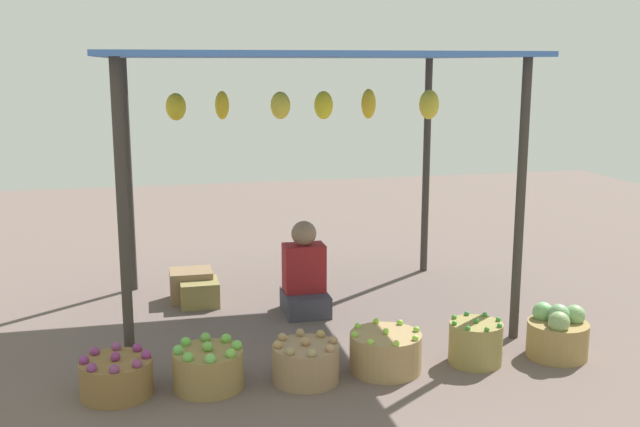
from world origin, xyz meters
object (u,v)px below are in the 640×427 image
(vendor_person, at_px, (305,278))
(wooden_crate_stacked_rear, at_px, (191,285))
(basket_purple_onions, at_px, (116,377))
(basket_green_apples, at_px, (208,368))
(basket_cabbages, at_px, (558,334))
(basket_green_chilies, at_px, (476,343))
(basket_potatoes, at_px, (306,362))
(wooden_crate_near_vendor, at_px, (199,293))
(basket_limes, at_px, (385,352))

(vendor_person, bearing_deg, wooden_crate_stacked_rear, 148.97)
(basket_purple_onions, height_order, basket_green_apples, basket_green_apples)
(basket_cabbages, distance_m, wooden_crate_stacked_rear, 3.12)
(basket_green_apples, xyz_separation_m, basket_green_chilies, (1.85, -0.02, 0.02))
(basket_purple_onions, bearing_deg, wooden_crate_stacked_rear, 72.58)
(basket_purple_onions, relative_size, basket_potatoes, 1.03)
(basket_purple_onions, bearing_deg, wooden_crate_near_vendor, 69.33)
(basket_purple_onions, distance_m, basket_limes, 1.78)
(basket_purple_onions, height_order, basket_green_chilies, basket_green_chilies)
(basket_green_chilies, height_order, wooden_crate_stacked_rear, basket_green_chilies)
(basket_green_apples, bearing_deg, basket_cabbages, -0.98)
(basket_purple_onions, height_order, basket_limes, basket_limes)
(wooden_crate_stacked_rear, bearing_deg, basket_cabbages, -37.75)
(basket_green_apples, xyz_separation_m, basket_potatoes, (0.63, -0.04, -0.00))
(basket_green_chilies, distance_m, wooden_crate_near_vendor, 2.49)
(vendor_person, xyz_separation_m, basket_cabbages, (1.56, -1.36, -0.13))
(basket_limes, bearing_deg, basket_potatoes, -175.86)
(basket_purple_onions, distance_m, basket_green_apples, 0.58)
(vendor_person, xyz_separation_m, basket_potatoes, (-0.28, -1.36, -0.17))
(basket_green_chilies, bearing_deg, wooden_crate_near_vendor, 135.84)
(basket_limes, xyz_separation_m, basket_green_chilies, (0.65, -0.02, 0.02))
(basket_cabbages, xyz_separation_m, wooden_crate_stacked_rear, (-2.47, 1.91, -0.03))
(basket_limes, height_order, basket_cabbages, basket_cabbages)
(basket_purple_onions, bearing_deg, basket_limes, -0.66)
(basket_green_chilies, bearing_deg, basket_green_apples, 179.39)
(wooden_crate_stacked_rear, bearing_deg, basket_potatoes, -71.74)
(basket_purple_onions, height_order, wooden_crate_near_vendor, basket_purple_onions)
(basket_purple_onions, distance_m, basket_cabbages, 3.05)
(basket_green_chilies, relative_size, wooden_crate_near_vendor, 1.11)
(basket_green_apples, height_order, basket_limes, basket_green_apples)
(basket_potatoes, height_order, wooden_crate_near_vendor, basket_potatoes)
(basket_green_apples, height_order, wooden_crate_near_vendor, basket_green_apples)
(basket_green_apples, relative_size, basket_limes, 0.93)
(vendor_person, xyz_separation_m, wooden_crate_near_vendor, (-0.85, 0.40, -0.19))
(basket_limes, relative_size, basket_green_chilies, 1.32)
(basket_green_apples, bearing_deg, wooden_crate_stacked_rear, 89.86)
(basket_purple_onions, bearing_deg, basket_cabbages, -1.15)
(basket_potatoes, bearing_deg, wooden_crate_near_vendor, 107.96)
(basket_green_apples, height_order, basket_cabbages, basket_cabbages)
(vendor_person, relative_size, basket_green_chilies, 2.10)
(basket_cabbages, bearing_deg, basket_purple_onions, 178.85)
(vendor_person, distance_m, basket_green_apples, 1.61)
(vendor_person, height_order, basket_green_apples, vendor_person)
(vendor_person, distance_m, wooden_crate_stacked_rear, 1.07)
(vendor_person, height_order, basket_potatoes, vendor_person)
(basket_purple_onions, xyz_separation_m, basket_potatoes, (1.21, -0.06, 0.01))
(basket_green_apples, relative_size, basket_green_chilies, 1.23)
(basket_limes, xyz_separation_m, wooden_crate_near_vendor, (-1.13, 1.72, -0.02))
(basket_green_chilies, xyz_separation_m, wooden_crate_stacked_rear, (-1.85, 1.89, -0.01))
(basket_green_apples, height_order, wooden_crate_stacked_rear, basket_green_apples)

